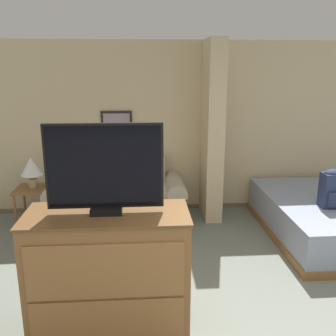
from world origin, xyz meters
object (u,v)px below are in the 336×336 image
object	(u,v)px
bed	(335,216)
table_lamp	(31,168)
couch	(117,199)
coffee_table	(108,226)
tv_dresser	(110,277)
backpack	(334,188)
tv	(105,169)

from	to	relation	value
bed	table_lamp	bearing A→B (deg)	170.80
couch	bed	distance (m)	3.06
coffee_table	tv_dresser	distance (m)	1.48
bed	backpack	bearing A→B (deg)	-128.36
couch	coffee_table	bearing A→B (deg)	-92.62
coffee_table	table_lamp	size ratio (longest dim) A/B	1.64
table_lamp	tv	distance (m)	2.87
table_lamp	tv_dresser	size ratio (longest dim) A/B	0.35
couch	table_lamp	distance (m)	1.29
tv_dresser	coffee_table	bearing A→B (deg)	95.59
tv_dresser	backpack	bearing A→B (deg)	30.09
coffee_table	tv	xyz separation A→B (m)	(0.14, -1.46, 1.09)
coffee_table	backpack	size ratio (longest dim) A/B	1.49
coffee_table	bed	distance (m)	3.04
bed	tv	bearing A→B (deg)	-147.72
backpack	bed	bearing A→B (deg)	51.64
couch	tv	size ratio (longest dim) A/B	2.25
table_lamp	tv	bearing A→B (deg)	-62.76
table_lamp	tv_dresser	bearing A→B (deg)	-62.77
table_lamp	backpack	world-z (taller)	backpack
coffee_table	backpack	distance (m)	2.83
coffee_table	tv_dresser	size ratio (longest dim) A/B	0.57
tv	couch	bearing A→B (deg)	92.13
tv	backpack	xyz separation A→B (m)	(2.66, 1.54, -0.70)
tv_dresser	bed	distance (m)	3.42
couch	tv	world-z (taller)	tv
tv	coffee_table	bearing A→B (deg)	95.59
coffee_table	bed	size ratio (longest dim) A/B	0.33
coffee_table	table_lamp	bearing A→B (deg)	137.84
couch	tv	distance (m)	2.77
coffee_table	bed	bearing A→B (deg)	6.76
couch	backpack	distance (m)	2.95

